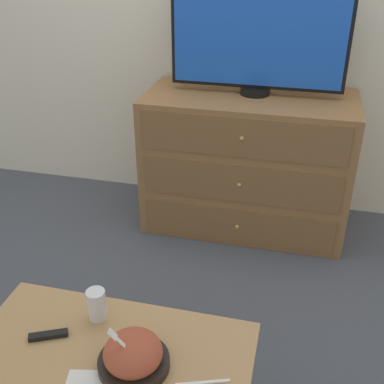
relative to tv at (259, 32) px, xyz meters
The scene contains 8 objects.
ground_plane 1.21m from the tv, 115.40° to the left, with size 12.00×12.00×0.00m, color #474C56.
dresser 0.76m from the tv, 110.64° to the right, with size 1.20×0.58×0.83m.
tv is the anchor object (origin of this frame).
coffee_table 1.86m from the tv, 98.73° to the right, with size 0.95×0.54×0.44m.
takeout_bowl 1.81m from the tv, 95.21° to the right, with size 0.23×0.23×0.18m.
drink_cup 1.68m from the tv, 103.30° to the right, with size 0.07×0.07×0.12m.
knife 1.84m from the tv, 87.41° to the right, with size 0.16×0.07×0.01m.
remote_control 1.84m from the tv, 106.46° to the right, with size 0.13×0.08×0.02m.
Camera 1 is at (0.41, -2.94, 1.67)m, focal length 45.00 mm.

